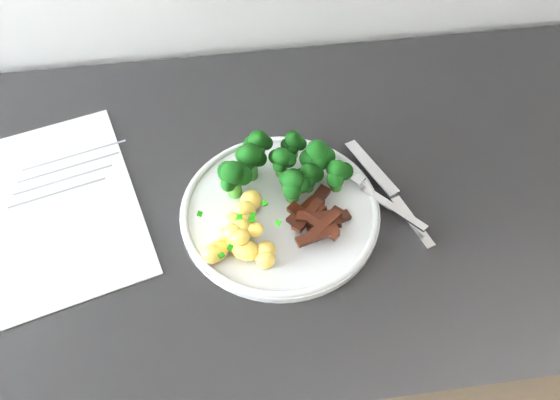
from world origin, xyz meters
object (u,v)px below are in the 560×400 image
(potatoes, at_px, (240,234))
(beef_strips, at_px, (316,219))
(plate, at_px, (280,210))
(broccoli, at_px, (285,164))
(counter, at_px, (251,337))
(fork, at_px, (380,197))
(recipe_paper, at_px, (51,208))
(knife, at_px, (399,205))

(potatoes, bearing_deg, beef_strips, 7.45)
(plate, bearing_deg, beef_strips, -32.99)
(broccoli, xyz_separation_m, potatoes, (-0.07, -0.09, -0.02))
(counter, distance_m, fork, 0.50)
(counter, bearing_deg, beef_strips, -32.59)
(counter, xyz_separation_m, potatoes, (-0.00, -0.07, 0.47))
(counter, xyz_separation_m, recipe_paper, (-0.25, 0.02, 0.45))
(plate, bearing_deg, broccoli, 74.47)
(fork, bearing_deg, broccoli, 156.77)
(broccoli, bearing_deg, knife, -22.69)
(counter, distance_m, potatoes, 0.47)
(recipe_paper, xyz_separation_m, plate, (0.30, -0.05, 0.01))
(recipe_paper, bearing_deg, counter, -3.85)
(potatoes, bearing_deg, broccoli, 52.29)
(knife, bearing_deg, counter, 167.72)
(plate, xyz_separation_m, broccoli, (0.01, 0.05, 0.04))
(broccoli, relative_size, knife, 0.93)
(counter, height_order, knife, knife)
(counter, relative_size, fork, 17.79)
(potatoes, height_order, fork, potatoes)
(knife, bearing_deg, broccoli, 157.31)
(recipe_paper, bearing_deg, broccoli, -0.41)
(plate, distance_m, potatoes, 0.07)
(recipe_paper, height_order, potatoes, potatoes)
(recipe_paper, bearing_deg, knife, -7.74)
(recipe_paper, bearing_deg, beef_strips, -12.72)
(recipe_paper, relative_size, broccoli, 2.02)
(recipe_paper, distance_m, beef_strips, 0.35)
(broccoli, bearing_deg, counter, -167.56)
(counter, relative_size, broccoli, 13.45)
(broccoli, bearing_deg, fork, -23.23)
(recipe_paper, distance_m, plate, 0.30)
(knife, bearing_deg, fork, 160.08)
(broccoli, height_order, beef_strips, broccoli)
(beef_strips, bearing_deg, broccoli, 111.60)
(broccoli, xyz_separation_m, beef_strips, (0.03, -0.07, -0.02))
(beef_strips, xyz_separation_m, knife, (0.11, 0.02, -0.01))
(potatoes, xyz_separation_m, knife, (0.21, 0.03, -0.02))
(counter, bearing_deg, broccoli, 12.44)
(potatoes, height_order, beef_strips, potatoes)
(plate, height_order, broccoli, broccoli)
(plate, relative_size, broccoli, 1.48)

